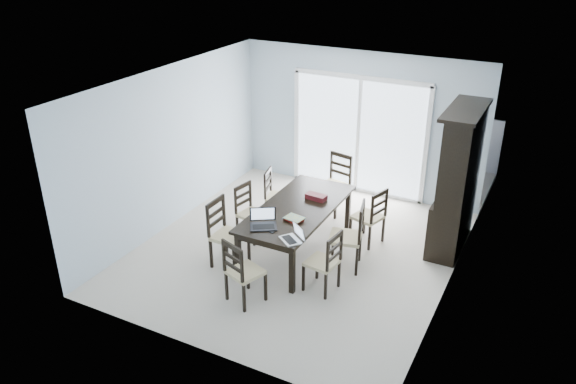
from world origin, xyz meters
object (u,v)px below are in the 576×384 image
Objects in this scene: china_hutch at (457,182)px; chair_right_near at (328,256)px; chair_left_mid at (248,206)px; chair_right_mid at (353,229)px; laptop_dark at (263,223)px; chair_end_near at (240,266)px; dining_table at (297,212)px; laptop_silver at (290,237)px; cell_phone at (271,232)px; chair_right_far at (373,211)px; chair_end_far at (337,177)px; chair_left_near at (223,226)px; hot_tub at (365,147)px; game_box at (316,197)px; chair_left_far at (274,190)px.

china_hutch reaches higher than chair_right_near.
chair_right_mid is (1.78, -0.10, 0.08)m from chair_left_mid.
chair_left_mid is 2.31× the size of laptop_dark.
chair_left_mid is at bearing 136.93° from chair_end_near.
chair_right_mid is 2.67× the size of laptop_dark.
chair_left_mid is (-0.89, 0.05, -0.13)m from dining_table.
chair_end_near is 2.90× the size of laptop_silver.
chair_right_mid reaches higher than laptop_silver.
cell_phone is (-2.01, -2.09, -0.32)m from china_hutch.
cell_phone is (0.08, 0.68, 0.19)m from chair_end_near.
chair_right_far is 0.91× the size of chair_end_far.
dining_table is 1.12m from chair_left_near.
hot_tub is (0.58, 4.32, -0.16)m from chair_left_near.
chair_right_mid reaches higher than laptop_dark.
hot_tub is at bearing 3.39° from chair_right_mid.
chair_right_near is 3.28× the size of game_box.
laptop_silver is at bearing -82.69° from hot_tub.
game_box is (0.16, -1.20, 0.17)m from chair_end_far.
laptop_dark is at bearing 10.44° from chair_left_far.
chair_left_far is at bearing -170.13° from china_hutch.
chair_right_near is at bearing -167.89° from chair_right_far.
china_hutch is 1.31m from chair_right_far.
chair_left_near is 0.99× the size of chair_end_far.
china_hutch is 3.19m from chair_left_mid.
dining_table is at bearing 135.24° from chair_left_near.
chair_left_near is 1.62m from chair_right_near.
dining_table is at bearing 33.71° from chair_left_far.
chair_end_near is (-1.00, -2.24, 0.00)m from chair_right_far.
cell_phone is (-0.89, -0.79, 0.13)m from chair_right_mid.
chair_right_far is (1.82, 0.67, 0.03)m from chair_left_mid.
hot_tub is at bearing 96.39° from game_box.
china_hutch reaches higher than chair_end_near.
chair_left_near is 1.14× the size of chair_left_far.
game_box is at bearing 39.00° from chair_right_near.
chair_left_near is 4.36m from hot_tub.
hot_tub is (-1.12, 3.58, -0.17)m from chair_right_mid.
laptop_silver is (1.17, -1.68, 0.26)m from chair_left_far.
chair_left_near is at bearing 147.54° from chair_right_far.
dining_table is 5.94× the size of laptop_silver.
dining_table is 0.41m from game_box.
chair_left_far is (-2.84, -0.49, -0.53)m from china_hutch.
laptop_dark is (0.66, 0.02, 0.19)m from chair_left_near.
dining_table is at bearing 73.02° from chair_right_mid.
chair_left_near is 0.69m from laptop_dark.
chair_right_near reaches higher than cell_phone.
chair_right_mid is at bearing 1.23° from chair_right_near.
chair_left_mid is 1.94m from chair_right_far.
chair_right_far is 3.41× the size of game_box.
china_hutch reaches higher than chair_right_mid.
chair_right_mid is at bearing -72.68° from hot_tub.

